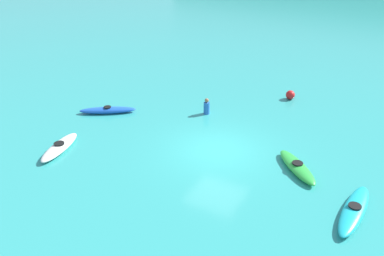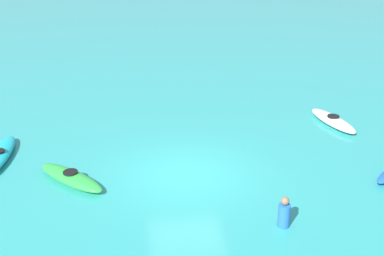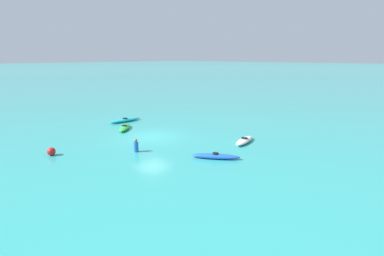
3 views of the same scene
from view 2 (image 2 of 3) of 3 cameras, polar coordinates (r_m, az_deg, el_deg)
name	(u,v)px [view 2 (image 2 of 3)]	position (r m, az deg, el deg)	size (l,w,h in m)	color
ground_plane	(186,174)	(15.94, -0.68, -5.30)	(600.00, 600.00, 0.00)	teal
kayak_white	(333,121)	(20.45, 15.82, 0.83)	(1.33, 2.83, 0.37)	white
kayak_green	(71,177)	(15.85, -13.68, -5.51)	(2.42, 2.50, 0.37)	green
person_near_shore	(284,214)	(13.45, 10.49, -9.60)	(0.39, 0.39, 0.88)	blue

